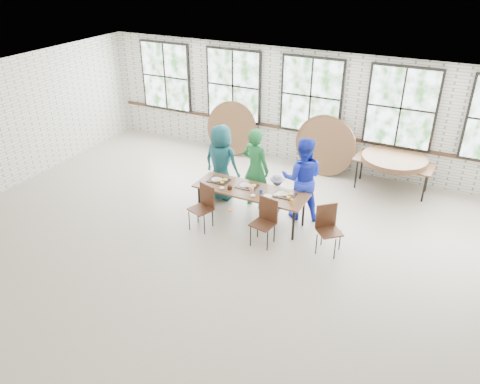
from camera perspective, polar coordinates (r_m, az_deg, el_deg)
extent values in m
plane|color=#B3A88E|center=(9.21, -1.11, -6.83)|extent=(12.00, 12.00, 0.00)
plane|color=white|center=(7.89, -1.32, 11.36)|extent=(12.00, 12.00, 0.00)
plane|color=silver|center=(12.32, 8.63, 9.91)|extent=(12.00, 0.00, 12.00)
plane|color=silver|center=(5.59, -24.06, -17.27)|extent=(12.00, 0.00, 12.00)
plane|color=silver|center=(12.23, -27.23, 6.95)|extent=(0.00, 9.00, 9.00)
cube|color=#422819|center=(12.49, 8.39, 7.25)|extent=(11.80, 0.05, 0.08)
cube|color=black|center=(14.07, -9.04, 13.74)|extent=(1.62, 0.05, 1.97)
cube|color=white|center=(14.05, -9.12, 13.70)|extent=(1.50, 0.01, 1.85)
cube|color=black|center=(12.96, -0.80, 12.85)|extent=(1.62, 0.05, 1.97)
cube|color=white|center=(12.93, -0.87, 12.82)|extent=(1.50, 0.01, 1.85)
cube|color=black|center=(12.16, 8.67, 11.51)|extent=(1.62, 0.05, 1.97)
cube|color=white|center=(12.12, 8.61, 11.47)|extent=(1.50, 0.01, 1.85)
cube|color=black|center=(11.71, 19.04, 9.67)|extent=(1.62, 0.05, 1.97)
cube|color=white|center=(11.68, 19.01, 9.63)|extent=(1.50, 0.01, 1.85)
cube|color=brown|center=(9.73, 1.29, 0.18)|extent=(2.41, 0.84, 0.04)
cylinder|color=black|center=(10.13, -4.99, -1.12)|extent=(0.05, 0.05, 0.70)
cylinder|color=black|center=(10.58, -3.33, 0.29)|extent=(0.05, 0.05, 0.70)
cylinder|color=black|center=(9.32, 6.51, -3.99)|extent=(0.05, 0.05, 0.70)
cylinder|color=black|center=(9.81, 7.74, -2.31)|extent=(0.05, 0.05, 0.70)
cube|color=#442616|center=(9.61, -4.83, -2.12)|extent=(0.53, 0.51, 0.03)
cube|color=#442616|center=(9.60, -4.03, -0.43)|extent=(0.41, 0.16, 0.50)
cylinder|color=black|center=(9.69, -6.21, -3.51)|extent=(0.02, 0.02, 0.44)
cylinder|color=black|center=(9.94, -5.17, -2.60)|extent=(0.02, 0.02, 0.44)
cylinder|color=black|center=(9.53, -4.37, -4.02)|extent=(0.02, 0.02, 0.44)
cylinder|color=black|center=(9.78, -3.36, -3.08)|extent=(0.02, 0.02, 0.44)
cube|color=#442616|center=(9.09, 2.78, -3.96)|extent=(0.49, 0.47, 0.03)
cube|color=#442616|center=(9.10, 3.50, -2.11)|extent=(0.42, 0.11, 0.50)
cylinder|color=black|center=(9.15, 1.28, -5.42)|extent=(0.02, 0.02, 0.44)
cylinder|color=black|center=(9.41, 2.17, -4.40)|extent=(0.02, 0.02, 0.44)
cylinder|color=black|center=(9.03, 3.36, -5.97)|extent=(0.02, 0.02, 0.44)
cylinder|color=black|center=(9.29, 4.19, -4.92)|extent=(0.02, 0.02, 0.44)
cube|color=#442616|center=(9.01, 10.83, -4.80)|extent=(0.58, 0.58, 0.03)
cube|color=#442616|center=(9.03, 10.47, -2.84)|extent=(0.33, 0.30, 0.50)
cylinder|color=black|center=(9.04, 9.29, -6.30)|extent=(0.02, 0.02, 0.44)
cylinder|color=black|center=(9.31, 9.94, -5.23)|extent=(0.02, 0.02, 0.44)
cylinder|color=black|center=(8.97, 11.49, -6.83)|extent=(0.02, 0.02, 0.44)
cylinder|color=black|center=(9.24, 12.08, -5.74)|extent=(0.02, 0.02, 0.44)
imported|color=#155249|center=(10.60, -2.31, 3.61)|extent=(0.91, 0.63, 1.77)
imported|color=#1C6B31|center=(10.24, 1.93, 2.90)|extent=(0.76, 0.59, 1.84)
imported|color=#18123A|center=(10.27, 4.51, -0.09)|extent=(0.62, 0.43, 0.88)
imported|color=#1C30CA|center=(9.89, 7.59, 1.65)|extent=(1.05, 0.92, 1.82)
cube|color=brown|center=(11.58, 18.24, 3.44)|extent=(1.85, 0.89, 0.04)
cylinder|color=black|center=(11.59, 13.97, 2.05)|extent=(0.04, 0.04, 0.70)
cylinder|color=black|center=(12.08, 14.60, 3.07)|extent=(0.04, 0.04, 0.70)
cylinder|color=black|center=(11.43, 21.53, 0.45)|extent=(0.04, 0.04, 0.70)
cylinder|color=black|center=(11.92, 21.86, 1.54)|extent=(0.04, 0.04, 0.70)
cube|color=black|center=(10.09, -2.60, 1.42)|extent=(0.44, 0.33, 0.02)
cube|color=black|center=(9.84, 0.89, 0.71)|extent=(0.44, 0.33, 0.02)
cube|color=black|center=(9.53, 5.41, -0.37)|extent=(0.44, 0.33, 0.02)
cylinder|color=black|center=(9.70, -1.28, 0.54)|extent=(0.09, 0.09, 0.09)
cube|color=red|center=(9.56, 1.44, 0.15)|extent=(0.07, 0.07, 0.11)
cylinder|color=#173BAD|center=(9.54, 2.56, 0.04)|extent=(0.07, 0.07, 0.10)
cylinder|color=orange|center=(9.21, 6.36, -1.19)|extent=(0.07, 0.07, 0.11)
cylinder|color=white|center=(9.31, 3.42, -0.75)|extent=(0.17, 0.17, 0.10)
ellipsoid|color=white|center=(9.74, -2.21, 0.50)|extent=(0.11, 0.11, 0.05)
ellipsoid|color=white|center=(9.44, 1.56, -0.43)|extent=(0.11, 0.11, 0.05)
ellipsoid|color=white|center=(9.49, 4.35, -0.34)|extent=(0.11, 0.11, 0.05)
cylinder|color=brown|center=(11.56, 18.27, 3.62)|extent=(1.50, 1.50, 0.04)
cylinder|color=brown|center=(11.55, 18.30, 3.83)|extent=(1.50, 1.50, 0.04)
cylinder|color=brown|center=(11.53, 18.33, 4.03)|extent=(1.50, 1.50, 0.04)
cylinder|color=brown|center=(13.09, -1.07, 7.76)|extent=(1.50, 0.38, 1.47)
cylinder|color=brown|center=(12.17, 10.18, 5.72)|extent=(1.50, 0.28, 1.49)
cylinder|color=brown|center=(12.06, 10.47, 5.48)|extent=(1.50, 0.42, 1.46)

